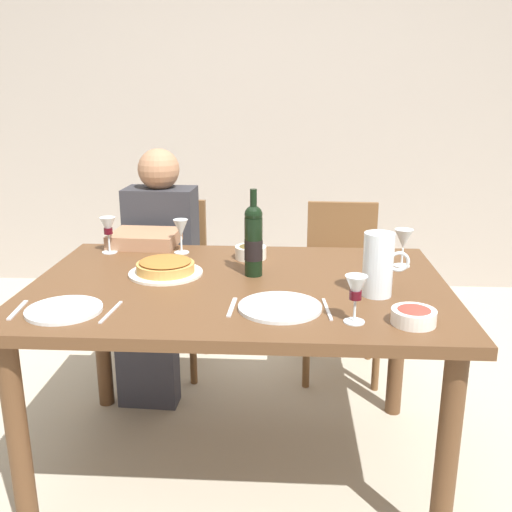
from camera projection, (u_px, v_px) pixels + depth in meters
The scene contains 21 objects.
ground_plane at pixel (240, 463), 2.29m from camera, with size 8.00×8.00×0.00m, color #B2A893.
back_wall at pixel (266, 93), 4.06m from camera, with size 8.00×0.10×2.80m, color #A3998E.
dining_table at pixel (239, 307), 2.11m from camera, with size 1.50×1.00×0.76m.
wine_bottle at pixel (253, 240), 2.13m from camera, with size 0.07×0.07×0.33m.
water_pitcher at pixel (378, 268), 1.93m from camera, with size 0.16×0.10×0.22m.
baked_tart at pixel (166, 267), 2.17m from camera, with size 0.28×0.28×0.06m.
salad_bowl at pixel (414, 315), 1.71m from camera, with size 0.13×0.13×0.05m.
olive_bowl at pixel (251, 251), 2.37m from camera, with size 0.13×0.13×0.06m.
wine_glass_left_diner at pixel (356, 290), 1.70m from camera, with size 0.07×0.07×0.15m.
wine_glass_right_diner at pixel (108, 228), 2.43m from camera, with size 0.07×0.07×0.15m.
wine_glass_centre at pixel (181, 230), 2.43m from camera, with size 0.06×0.06×0.15m.
wine_glass_spare at pixel (403, 240), 2.24m from camera, with size 0.07×0.07×0.15m.
dinner_plate_left_setting at pixel (64, 310), 1.81m from camera, with size 0.24×0.24×0.01m, color silver.
dinner_plate_right_setting at pixel (280, 307), 1.83m from camera, with size 0.27×0.27×0.01m, color silver.
fork_left_setting at pixel (18, 310), 1.82m from camera, with size 0.16×0.01×0.01m, color silver.
knife_left_setting at pixel (111, 312), 1.80m from camera, with size 0.18×0.01×0.01m, color silver.
knife_right_setting at pixel (327, 309), 1.83m from camera, with size 0.18×0.01×0.01m, color silver.
spoon_right_setting at pixel (233, 307), 1.84m from camera, with size 0.16×0.01×0.01m, color silver.
chair_left at pixel (170, 273), 3.03m from camera, with size 0.42×0.42×0.87m.
diner_left at pixel (157, 265), 2.77m from camera, with size 0.35×0.51×1.16m.
chair_right at pixel (341, 277), 2.97m from camera, with size 0.41×0.41×0.87m.
Camera 1 is at (0.18, -1.96, 1.44)m, focal length 40.42 mm.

